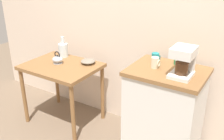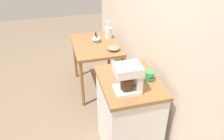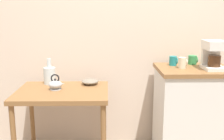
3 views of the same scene
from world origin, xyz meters
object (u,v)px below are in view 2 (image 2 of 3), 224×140
Objects in this scene: bowl_stoneware at (114,48)px; mug_tall_green at (150,76)px; mug_dark_teal at (136,65)px; coffee_maker at (130,77)px; mug_small_cream at (125,70)px; teakettle at (96,39)px; glass_carafe_vase at (109,32)px.

mug_tall_green is at bearing 4.05° from bowl_stoneware.
bowl_stoneware is 1.82× the size of mug_dark_teal.
coffee_maker is 2.60× the size of mug_small_cream.
coffee_maker is (1.43, 0.01, 0.28)m from teakettle.
teakettle is at bearing -170.57° from mug_dark_teal.
mug_dark_teal is (0.81, 0.01, 0.20)m from bowl_stoneware.
bowl_stoneware is 1.10× the size of teakettle.
bowl_stoneware is at bearing 171.91° from mug_small_cream.
glass_carafe_vase is (-0.09, 0.20, 0.04)m from teakettle.
glass_carafe_vase is (-0.40, 0.03, 0.06)m from bowl_stoneware.
mug_tall_green is (1.02, 0.07, 0.20)m from bowl_stoneware.
glass_carafe_vase is 2.82× the size of mug_tall_green.
bowl_stoneware is 1.18m from coffee_maker.
mug_small_cream is at bearing -128.55° from mug_tall_green.
mug_tall_green reaches higher than teakettle.
glass_carafe_vase is at bearing 172.91° from coffee_maker.
bowl_stoneware is at bearing 171.97° from coffee_maker.
mug_small_cream reaches higher than glass_carafe_vase.
mug_dark_teal is (1.11, 0.18, 0.18)m from teakettle.
teakettle is 1.14m from mug_dark_teal.
glass_carafe_vase is 1.28m from mug_small_cream.
bowl_stoneware is 0.64× the size of coffee_maker.
teakettle is (-0.30, -0.17, 0.02)m from bowl_stoneware.
mug_dark_teal is at bearing 9.43° from teakettle.
glass_carafe_vase reaches higher than bowl_stoneware.
coffee_maker is at bearing 0.56° from teakettle.
mug_small_cream is at bearing -68.17° from mug_dark_teal.
mug_tall_green is (1.32, 0.25, 0.18)m from teakettle.
bowl_stoneware is 0.66× the size of glass_carafe_vase.
bowl_stoneware is at bearing -4.39° from glass_carafe_vase.
mug_dark_teal is at bearing 0.81° from bowl_stoneware.
mug_tall_green reaches higher than bowl_stoneware.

